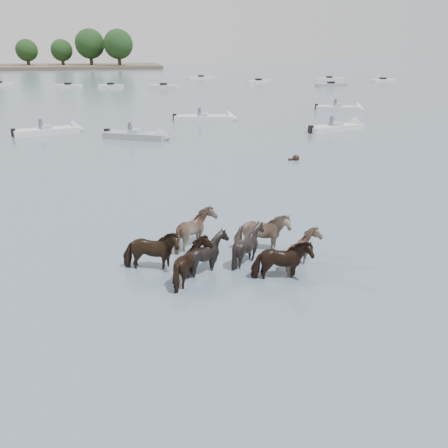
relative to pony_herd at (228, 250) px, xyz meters
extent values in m
plane|color=slate|center=(0.92, -0.33, -0.54)|extent=(400.00, 400.00, 0.00)
imported|color=black|center=(-2.52, 0.18, 0.02)|extent=(2.06, 1.26, 1.62)
imported|color=gray|center=(-0.80, 1.67, 0.03)|extent=(1.84, 1.98, 1.63)
imported|color=black|center=(0.71, 0.09, -0.02)|extent=(1.43, 1.28, 1.53)
imported|color=#816857|center=(1.41, 0.90, 0.04)|extent=(2.07, 1.19, 1.65)
imported|color=black|center=(-1.31, -0.94, -0.02)|extent=(1.48, 1.67, 1.54)
imported|color=black|center=(-0.77, -0.31, -0.01)|extent=(1.66, 1.55, 1.56)
imported|color=black|center=(1.37, -1.36, -0.01)|extent=(1.90, 0.98, 1.55)
imported|color=gray|center=(2.35, -0.82, -0.03)|extent=(1.66, 1.80, 1.51)
sphere|color=black|center=(7.63, 13.94, -0.42)|extent=(0.44, 0.44, 0.44)
cube|color=black|center=(7.38, 13.94, -0.52)|extent=(0.50, 0.22, 0.18)
cube|color=silver|center=(-9.08, 27.12, -0.34)|extent=(5.32, 2.93, 0.55)
cone|color=silver|center=(-6.65, 27.82, -0.34)|extent=(1.31, 1.79, 1.60)
cube|color=#99ADB7|center=(-9.08, 27.12, 0.01)|extent=(1.08, 1.30, 0.35)
cube|color=black|center=(-11.52, 26.42, -0.19)|extent=(0.43, 0.43, 0.60)
cylinder|color=#595966|center=(-9.48, 27.12, 0.21)|extent=(0.36, 0.36, 0.70)
sphere|color=#595966|center=(-9.48, 27.12, 0.66)|extent=(0.24, 0.24, 0.24)
cube|color=gray|center=(-2.02, 23.56, -0.34)|extent=(5.16, 3.84, 0.55)
cone|color=gray|center=(0.17, 22.34, -0.34)|extent=(1.57, 1.84, 1.60)
cube|color=#99ADB7|center=(-2.02, 23.56, 0.01)|extent=(1.24, 1.37, 0.35)
cube|color=black|center=(-4.21, 24.78, -0.19)|extent=(0.48, 0.48, 0.60)
cylinder|color=#595966|center=(-2.42, 23.56, 0.21)|extent=(0.36, 0.36, 0.70)
sphere|color=#595966|center=(-2.42, 23.56, 0.66)|extent=(0.24, 0.24, 0.24)
cube|color=silver|center=(4.82, 31.64, -0.34)|extent=(5.84, 2.78, 0.55)
cone|color=silver|center=(7.57, 31.03, -0.34)|extent=(1.22, 1.76, 1.60)
cube|color=#99ADB7|center=(4.82, 31.64, 0.01)|extent=(1.02, 1.27, 0.35)
cube|color=black|center=(2.07, 32.25, -0.19)|extent=(0.42, 0.42, 0.60)
cylinder|color=#595966|center=(4.42, 31.64, 0.21)|extent=(0.36, 0.36, 0.70)
sphere|color=#595966|center=(4.42, 31.64, 0.66)|extent=(0.24, 0.24, 0.24)
cube|color=silver|center=(14.76, 23.49, -0.34)|extent=(5.45, 2.94, 0.55)
cone|color=silver|center=(17.27, 24.19, -0.34)|extent=(1.30, 1.78, 1.60)
cube|color=#99ADB7|center=(14.76, 23.49, 0.01)|extent=(1.07, 1.29, 0.35)
cube|color=black|center=(12.25, 22.79, -0.19)|extent=(0.43, 0.43, 0.60)
cylinder|color=#595966|center=(14.36, 23.49, 0.21)|extent=(0.36, 0.36, 0.70)
sphere|color=#595966|center=(14.36, 23.49, 0.66)|extent=(0.24, 0.24, 0.24)
cube|color=silver|center=(20.87, 35.83, -0.34)|extent=(5.04, 3.51, 0.55)
cone|color=silver|center=(23.05, 34.80, -0.34)|extent=(1.50, 1.83, 1.60)
cube|color=#99ADB7|center=(20.87, 35.83, 0.01)|extent=(1.20, 1.35, 0.35)
cube|color=black|center=(18.69, 36.86, -0.19)|extent=(0.47, 0.47, 0.60)
cylinder|color=#595966|center=(20.47, 35.83, 0.21)|extent=(0.36, 0.36, 0.70)
sphere|color=#595966|center=(20.47, 35.83, 0.66)|extent=(0.24, 0.24, 0.24)
cube|color=silver|center=(-11.31, 73.62, -0.32)|extent=(4.78, 2.44, 0.60)
cube|color=black|center=(-11.31, 73.62, 0.06)|extent=(1.19, 1.19, 0.50)
cube|color=silver|center=(-4.17, 71.93, -0.32)|extent=(4.29, 2.37, 0.60)
cube|color=black|center=(-4.17, 71.93, 0.06)|extent=(1.20, 1.20, 0.50)
cube|color=silver|center=(4.61, 69.16, -0.32)|extent=(5.10, 3.43, 0.60)
cube|color=black|center=(4.61, 69.16, 0.06)|extent=(1.33, 1.33, 0.50)
cube|color=silver|center=(14.56, 89.50, -0.32)|extent=(6.13, 2.34, 0.60)
cube|color=black|center=(14.56, 89.50, 0.06)|extent=(1.13, 1.13, 0.50)
cube|color=silver|center=(23.58, 76.73, -0.32)|extent=(4.72, 2.20, 0.60)
cube|color=black|center=(23.58, 76.73, 0.06)|extent=(1.15, 1.15, 0.50)
cube|color=gray|center=(33.90, 66.42, -0.32)|extent=(5.76, 2.23, 0.60)
cube|color=black|center=(33.90, 66.42, 0.06)|extent=(1.12, 1.12, 0.50)
cube|color=silver|center=(39.92, 80.45, -0.32)|extent=(5.81, 1.99, 0.60)
cube|color=black|center=(39.92, 80.45, 0.06)|extent=(1.08, 1.08, 0.50)
cube|color=silver|center=(48.64, 74.39, -0.32)|extent=(6.07, 3.44, 0.60)
cube|color=black|center=(48.64, 74.39, 0.06)|extent=(1.28, 1.28, 0.50)
cylinder|color=#382619|center=(-29.48, 150.07, 0.95)|extent=(1.00, 1.00, 2.97)
sphere|color=black|center=(-29.48, 150.07, 4.82)|extent=(6.59, 6.59, 6.59)
cylinder|color=#382619|center=(-19.12, 149.46, 0.95)|extent=(1.00, 1.00, 2.97)
sphere|color=black|center=(-19.12, 149.46, 4.82)|extent=(6.60, 6.60, 6.60)
cylinder|color=#382619|center=(-10.31, 146.79, 1.47)|extent=(1.00, 1.00, 4.01)
sphere|color=black|center=(-10.31, 146.79, 6.70)|extent=(8.91, 8.91, 8.91)
cylinder|color=#382619|center=(-1.72, 142.26, 1.44)|extent=(1.00, 1.00, 3.95)
sphere|color=black|center=(-1.72, 142.26, 6.59)|extent=(8.78, 8.78, 8.78)
camera|label=1|loc=(-3.19, -13.78, 6.32)|focal=37.61mm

